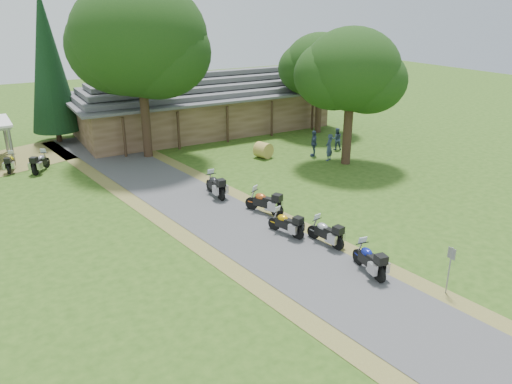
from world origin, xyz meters
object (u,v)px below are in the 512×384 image
lodge (203,101)px  motorcycle_row_a (369,258)px  motorcycle_row_b (325,231)px  hay_bale (263,150)px  motorcycle_row_c (286,222)px  motorcycle_row_d (264,201)px  motorcycle_row_e (215,184)px  motorcycle_carport_b (40,161)px  motorcycle_carport_a (11,162)px

lodge → motorcycle_row_a: size_ratio=11.13×
motorcycle_row_b → hay_bale: bearing=-29.2°
motorcycle_row_c → motorcycle_row_d: bearing=-25.9°
motorcycle_row_b → hay_bale: size_ratio=1.71×
motorcycle_row_d → motorcycle_row_e: motorcycle_row_e is taller
lodge → motorcycle_row_d: size_ratio=10.72×
motorcycle_row_a → motorcycle_row_c: size_ratio=1.05×
lodge → motorcycle_row_b: lodge is taller
motorcycle_row_b → motorcycle_row_c: (-1.00, 1.70, -0.01)m
lodge → motorcycle_row_d: lodge is taller
motorcycle_row_d → hay_bale: 9.79m
motorcycle_row_d → hay_bale: motorcycle_row_d is taller
motorcycle_row_b → motorcycle_row_c: motorcycle_row_b is taller
motorcycle_row_e → motorcycle_row_b: bearing=-166.1°
motorcycle_row_b → motorcycle_row_d: bearing=-2.9°
motorcycle_row_d → motorcycle_carport_b: 15.75m
motorcycle_row_a → motorcycle_row_e: motorcycle_row_e is taller
motorcycle_row_b → motorcycle_row_e: size_ratio=0.92×
lodge → motorcycle_carport_b: lodge is taller
motorcycle_row_a → hay_bale: bearing=-7.3°
motorcycle_carport_a → hay_bale: bearing=-94.0°
motorcycle_row_e → motorcycle_carport_a: size_ratio=1.16×
motorcycle_row_a → motorcycle_carport_b: bearing=33.5°
motorcycle_row_e → motorcycle_row_c: bearing=-171.8°
motorcycle_row_a → motorcycle_row_c: motorcycle_row_a is taller
motorcycle_row_e → hay_bale: bearing=-48.9°
lodge → motorcycle_row_a: lodge is taller
motorcycle_row_b → motorcycle_row_c: bearing=20.1°
motorcycle_row_b → motorcycle_row_a: bearing=168.9°
motorcycle_row_e → motorcycle_row_d: bearing=-160.3°
motorcycle_row_d → motorcycle_carport_b: bearing=8.8°
motorcycle_row_b → motorcycle_row_e: (-1.70, 7.84, 0.06)m
lodge → motorcycle_row_a: bearing=-99.3°
motorcycle_row_b → hay_bale: (4.37, 12.84, -0.09)m
motorcycle_carport_b → hay_bale: bearing=-74.2°
lodge → motorcycle_carport_b: bearing=-160.1°
motorcycle_row_d → hay_bale: bearing=-56.3°
motorcycle_row_a → motorcycle_carport_b: motorcycle_carport_b is taller
motorcycle_carport_a → motorcycle_row_e: bearing=-122.4°
motorcycle_row_d → hay_bale: (4.95, 8.44, -0.14)m
motorcycle_row_e → hay_bale: size_ratio=1.86×
motorcycle_row_e → motorcycle_carport_a: motorcycle_row_e is taller
motorcycle_row_c → motorcycle_row_a: bearing=174.8°
motorcycle_row_e → motorcycle_carport_b: motorcycle_row_e is taller
lodge → motorcycle_row_d: bearing=-104.6°
motorcycle_row_c → motorcycle_carport_a: bearing=14.4°
motorcycle_row_c → motorcycle_carport_b: motorcycle_carport_b is taller
hay_bale → motorcycle_row_b: bearing=-108.8°
motorcycle_row_b → motorcycle_carport_a: (-11.19, 18.42, -0.04)m
motorcycle_row_b → motorcycle_carport_b: bearing=18.4°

